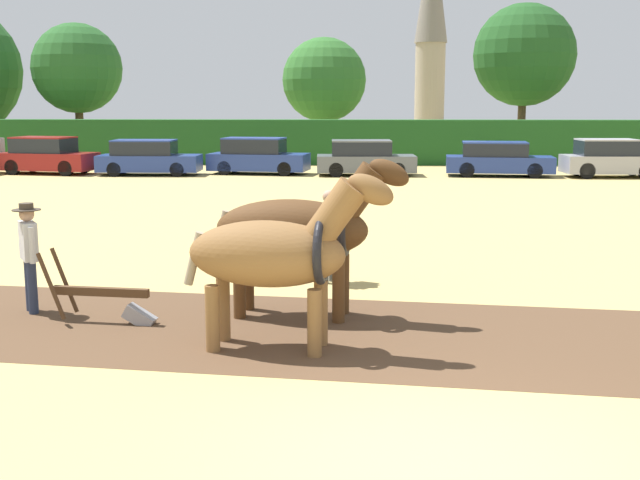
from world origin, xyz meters
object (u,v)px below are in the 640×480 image
Objects in this scene: tree_center_right at (524,55)px; parked_car_center_left at (148,158)px; farmer_at_plow at (29,249)px; farmer_beside_team at (329,229)px; tree_center_left at (77,69)px; parked_car_left at (47,156)px; plow at (110,301)px; draft_horse_lead_left at (276,253)px; church_spire at (431,27)px; parked_car_center at (257,157)px; draft_horse_lead_right at (300,229)px; tree_center at (324,80)px; parked_car_center_right at (365,159)px; parked_car_right at (498,160)px; parked_car_far_right at (609,159)px.

tree_center_right reaches higher than parked_car_center_left.
farmer_at_plow reaches higher than farmer_beside_team.
parked_car_left is at bearing -79.24° from tree_center_left.
tree_center_right reaches higher than plow.
draft_horse_lead_left is at bearing -58.00° from farmer_beside_team.
church_spire reaches higher than parked_car_center.
church_spire is 56.00m from draft_horse_lead_right.
plow is 23.70m from parked_car_center_left.
tree_center is at bearing 98.05° from draft_horse_lead_left.
draft_horse_lead_right reaches higher than parked_car_center_left.
farmer_at_plow is at bearing -113.20° from farmer_beside_team.
tree_center_right reaches higher than farmer_beside_team.
tree_center_left is 10.84m from parked_car_left.
parked_car_center_right is (4.65, -0.52, -0.03)m from parked_car_center.
parked_car_center_left reaches higher than parked_car_right.
parked_car_center_right reaches higher than parked_car_right.
farmer_at_plow is (-4.03, 0.05, -0.35)m from draft_horse_lead_right.
tree_center_right is at bearing 80.80° from draft_horse_lead_left.
parked_car_center_left is (-5.36, 23.09, 0.40)m from plow.
draft_horse_lead_left is 26.66m from parked_car_far_right.
tree_center is 1.49× the size of parked_car_center.
parked_car_left is at bearing 123.63° from draft_horse_lead_left.
church_spire reaches higher than farmer_at_plow.
farmer_at_plow is at bearing -72.36° from tree_center_left.
parked_car_right is (5.61, -0.12, -0.02)m from parked_car_center_right.
draft_horse_lead_left is at bearing -95.40° from parked_car_center_right.
draft_horse_lead_right is (0.19, 1.58, 0.06)m from draft_horse_lead_left.
parked_car_center is at bearing 7.96° from parked_car_center_left.
parked_car_center_left is at bearing -173.95° from parked_car_right.
farmer_at_plow is 0.38× the size of parked_car_center_left.
tree_center is 36.01m from draft_horse_lead_left.
parked_car_left is 1.11× the size of parked_car_far_right.
tree_center_left reaches higher than parked_car_center_left.
tree_center_left is 1.74× the size of parked_car_center_right.
draft_horse_lead_left is 0.65× the size of parked_car_center_right.
plow is at bearing 163.01° from draft_horse_lead_left.
farmer_at_plow reaches higher than parked_car_center_left.
tree_center_right is 5.21× the size of farmer_beside_team.
draft_horse_lead_left reaches higher than parked_car_left.
farmer_beside_team is (4.38, 2.22, -0.02)m from farmer_at_plow.
parked_car_center is (-3.23, 24.91, -0.50)m from draft_horse_lead_left.
draft_horse_lead_right is (-10.07, -34.06, -4.31)m from tree_center_right.
parked_car_far_right is at bearing 65.31° from plow.
parked_car_center_left is (-18.12, -11.45, -4.90)m from tree_center_right.
farmer_beside_team is 21.42m from parked_car_right.
tree_center_left reaches higher than parked_car_left.
farmer_beside_team is (14.80, -30.56, -3.96)m from tree_center_left.
tree_center_left is 1.71× the size of parked_car_center_left.
parked_car_center_right is (-5.65, -32.24, -8.30)m from church_spire.
parked_car_center_right is (5.25, 22.75, -0.24)m from farmer_at_plow.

